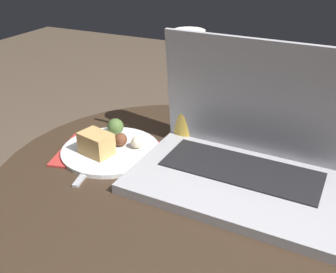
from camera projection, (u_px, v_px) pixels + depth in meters
name	position (u px, v px, depth m)	size (l,w,h in m)	color
table	(174.00, 242.00, 0.82)	(0.69, 0.69, 0.56)	#515156
napkin	(106.00, 153.00, 0.81)	(0.23, 0.18, 0.00)	#B7332D
laptop	(243.00, 154.00, 0.71)	(0.38, 0.25, 0.25)	#B2B2B7
beer_glass	(188.00, 87.00, 0.82)	(0.06, 0.06, 0.24)	gold
snack_plate	(109.00, 146.00, 0.81)	(0.20, 0.20, 0.05)	white
fork	(95.00, 160.00, 0.78)	(0.05, 0.16, 0.00)	#B2B2B7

